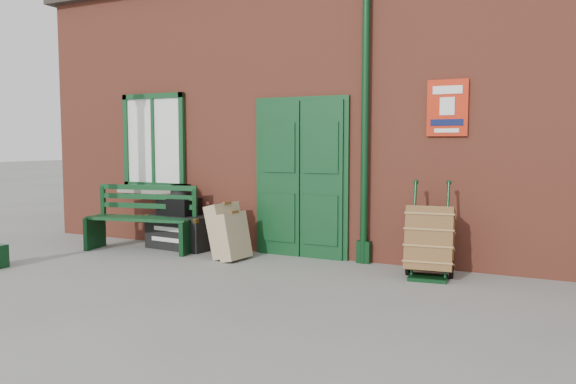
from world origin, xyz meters
The scene contains 9 objects.
ground centered at (0.00, 0.00, 0.00)m, with size 80.00×80.00×0.00m, color gray.
station_building centered at (0.00, 3.49, 2.16)m, with size 10.30×4.30×4.36m.
bench centered at (-2.65, 0.86, 0.51)m, with size 1.70×0.79×1.01m.
houdini_trunk centered at (-2.21, 1.25, 0.26)m, with size 1.03×0.57×0.52m, color black.
strongbox centered at (-2.26, 1.25, 0.64)m, with size 0.57×0.41×0.26m, color black.
hatbox centered at (-2.23, 1.25, 0.88)m, with size 0.31×0.31×0.21m, color black.
suitcase_back centered at (-1.21, 0.93, 0.39)m, with size 0.21×0.54×0.75m, color tan.
suitcase_front centered at (-1.03, 0.83, 0.34)m, with size 0.19×0.48×0.64m, color tan.
porter_trolley centered at (1.61, 1.01, 0.44)m, with size 0.62×0.66×1.14m.
Camera 1 is at (3.00, -5.72, 1.61)m, focal length 35.00 mm.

